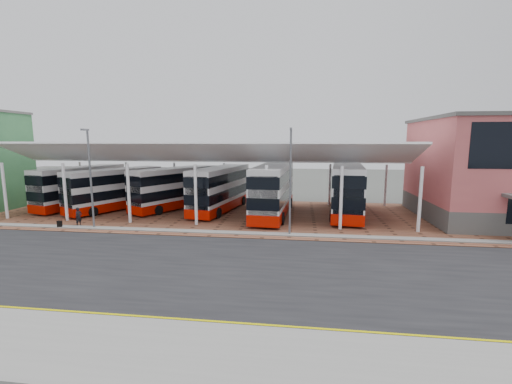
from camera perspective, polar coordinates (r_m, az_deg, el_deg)
ground at (r=20.56m, az=-0.70°, el=-11.81°), size 140.00×140.00×0.00m
road at (r=19.63m, az=-1.12°, el=-12.79°), size 120.00×14.00×0.02m
forecourt at (r=32.87m, az=6.00°, el=-4.01°), size 72.00×16.00×0.06m
sidewalk at (r=12.62m, az=-7.13°, el=-25.66°), size 120.00×4.00×0.14m
north_kerb at (r=26.40m, az=1.22°, el=-7.02°), size 120.00×0.80×0.14m
yellow_line_near at (r=14.29m, az=-4.97°, el=-21.40°), size 120.00×0.12×0.01m
yellow_line_far at (r=14.54m, az=-4.70°, el=-20.82°), size 120.00×0.12×0.01m
canopy at (r=34.18m, az=-7.42°, el=6.20°), size 37.00×11.63×7.07m
lamp_west at (r=30.51m, az=-25.90°, el=2.44°), size 0.16×0.90×8.07m
lamp_east at (r=25.52m, az=5.75°, el=2.22°), size 0.16×0.90×8.07m
bus_0 at (r=41.47m, az=-27.11°, el=0.76°), size 4.91×10.78×4.33m
bus_1 at (r=38.18m, az=-22.41°, el=0.38°), size 6.64×10.23×4.22m
bus_2 at (r=36.98m, az=-13.27°, el=0.61°), size 6.89×10.36×4.29m
bus_3 at (r=35.06m, az=-5.93°, el=0.49°), size 4.30×11.05×4.44m
bus_4 at (r=32.75m, az=2.90°, el=0.29°), size 3.49×11.83×4.81m
bus_5 at (r=34.19m, az=14.87°, el=0.37°), size 3.89×11.94×4.83m
pedestrian at (r=32.24m, az=-27.46°, el=-3.69°), size 0.54×0.67×1.60m
suitcase at (r=32.55m, az=-29.91°, el=-4.68°), size 0.33×0.24×0.57m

